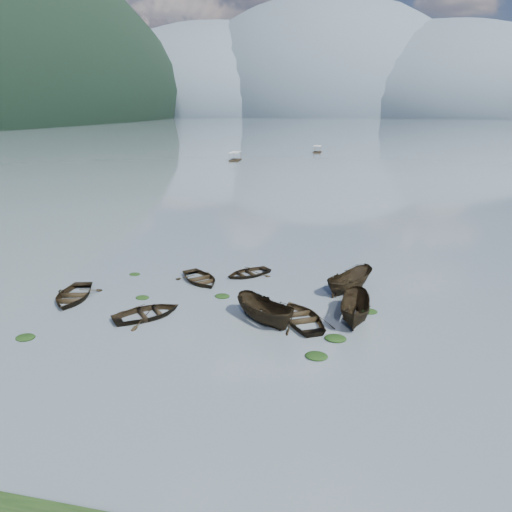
% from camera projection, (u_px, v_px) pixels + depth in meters
% --- Properties ---
extents(ground_plane, '(2400.00, 2400.00, 0.00)m').
position_uv_depth(ground_plane, '(212.00, 354.00, 25.62)').
color(ground_plane, slate).
extents(haze_mtn_a, '(520.00, 520.00, 280.00)m').
position_uv_depth(haze_mtn_a, '(221.00, 116.00, 914.56)').
color(haze_mtn_a, '#475666').
rests_on(haze_mtn_a, ground).
extents(haze_mtn_b, '(520.00, 520.00, 340.00)m').
position_uv_depth(haze_mtn_b, '(321.00, 116.00, 875.16)').
color(haze_mtn_b, '#475666').
rests_on(haze_mtn_b, ground).
extents(haze_mtn_c, '(520.00, 520.00, 260.00)m').
position_uv_depth(haze_mtn_c, '(431.00, 116.00, 835.75)').
color(haze_mtn_c, '#475666').
rests_on(haze_mtn_c, ground).
extents(rowboat_0, '(4.43, 5.43, 0.99)m').
position_uv_depth(rowboat_0, '(73.00, 299.00, 33.02)').
color(rowboat_0, black).
rests_on(rowboat_0, ground).
extents(rowboat_1, '(5.46, 5.41, 0.93)m').
position_uv_depth(rowboat_1, '(147.00, 317.00, 30.19)').
color(rowboat_1, black).
rests_on(rowboat_1, ground).
extents(rowboat_2, '(5.05, 4.54, 1.92)m').
position_uv_depth(rowboat_2, '(265.00, 323.00, 29.35)').
color(rowboat_2, black).
rests_on(rowboat_2, ground).
extents(rowboat_3, '(5.20, 5.76, 0.98)m').
position_uv_depth(rowboat_3, '(302.00, 321.00, 29.55)').
color(rowboat_3, black).
rests_on(rowboat_3, ground).
extents(rowboat_5, '(2.12, 5.09, 1.93)m').
position_uv_depth(rowboat_5, '(355.00, 321.00, 29.62)').
color(rowboat_5, black).
rests_on(rowboat_5, ground).
extents(rowboat_6, '(5.29, 5.31, 0.91)m').
position_uv_depth(rowboat_6, '(200.00, 282.00, 36.36)').
color(rowboat_6, black).
rests_on(rowboat_6, ground).
extents(rowboat_7, '(4.76, 4.74, 0.81)m').
position_uv_depth(rowboat_7, '(248.00, 275.00, 37.74)').
color(rowboat_7, black).
rests_on(rowboat_7, ground).
extents(rowboat_8, '(4.28, 4.96, 1.86)m').
position_uv_depth(rowboat_8, '(349.00, 291.00, 34.46)').
color(rowboat_8, black).
rests_on(rowboat_8, ground).
extents(weed_clump_0, '(1.18, 0.97, 0.26)m').
position_uv_depth(weed_clump_0, '(26.00, 338.00, 27.36)').
color(weed_clump_0, black).
rests_on(weed_clump_0, ground).
extents(weed_clump_1, '(1.00, 0.80, 0.22)m').
position_uv_depth(weed_clump_1, '(142.00, 298.00, 33.17)').
color(weed_clump_1, black).
rests_on(weed_clump_1, ground).
extents(weed_clump_2, '(1.27, 1.02, 0.28)m').
position_uv_depth(weed_clump_2, '(316.00, 357.00, 25.29)').
color(weed_clump_2, black).
rests_on(weed_clump_2, ground).
extents(weed_clump_3, '(0.92, 0.77, 0.20)m').
position_uv_depth(weed_clump_3, '(260.00, 302.00, 32.52)').
color(weed_clump_3, black).
rests_on(weed_clump_3, ground).
extents(weed_clump_4, '(1.32, 1.04, 0.27)m').
position_uv_depth(weed_clump_4, '(335.00, 339.00, 27.24)').
color(weed_clump_4, black).
rests_on(weed_clump_4, ground).
extents(weed_clump_5, '(0.92, 0.75, 0.20)m').
position_uv_depth(weed_clump_5, '(135.00, 275.00, 37.87)').
color(weed_clump_5, black).
rests_on(weed_clump_5, ground).
extents(weed_clump_6, '(1.10, 0.92, 0.23)m').
position_uv_depth(weed_clump_6, '(222.00, 297.00, 33.41)').
color(weed_clump_6, black).
rests_on(weed_clump_6, ground).
extents(weed_clump_7, '(1.13, 0.90, 0.25)m').
position_uv_depth(weed_clump_7, '(369.00, 312.00, 30.88)').
color(weed_clump_7, black).
rests_on(weed_clump_7, ground).
extents(pontoon_left, '(2.67, 5.83, 2.19)m').
position_uv_depth(pontoon_left, '(235.00, 161.00, 120.67)').
color(pontoon_left, black).
rests_on(pontoon_left, ground).
extents(pontoon_centre, '(2.34, 5.45, 2.08)m').
position_uv_depth(pontoon_centre, '(317.00, 153.00, 142.77)').
color(pontoon_centre, black).
rests_on(pontoon_centre, ground).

